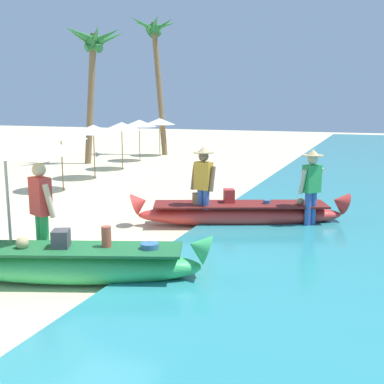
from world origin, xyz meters
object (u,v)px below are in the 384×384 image
at_px(person_vendor_hatted, 203,181).
at_px(palm_tree_tall_inland, 155,44).
at_px(patio_umbrella_large, 4,142).
at_px(person_vendor_assistant, 311,184).
at_px(person_tourist_customer, 41,210).
at_px(boat_green_foreground, 74,263).
at_px(boat_red_midground, 240,213).
at_px(palm_tree_leaning_seaward, 93,52).

distance_m(person_vendor_hatted, palm_tree_tall_inland, 15.86).
bearing_deg(palm_tree_tall_inland, patio_umbrella_large, -72.77).
relative_size(person_vendor_hatted, person_vendor_assistant, 1.03).
xyz_separation_m(person_tourist_customer, palm_tree_tall_inland, (-5.85, 16.73, 4.60)).
xyz_separation_m(boat_green_foreground, boat_red_midground, (1.40, 4.23, -0.03)).
bearing_deg(palm_tree_leaning_seaward, person_vendor_hatted, -46.95).
bearing_deg(palm_tree_leaning_seaward, palm_tree_tall_inland, 79.94).
height_order(boat_red_midground, palm_tree_leaning_seaward, palm_tree_leaning_seaward).
distance_m(person_tourist_customer, palm_tree_leaning_seaward, 14.41).
xyz_separation_m(boat_red_midground, person_vendor_hatted, (-0.69, -0.44, 0.74)).
distance_m(person_vendor_assistant, palm_tree_leaning_seaward, 13.66).
relative_size(person_vendor_assistant, patio_umbrella_large, 0.71).
distance_m(person_tourist_customer, patio_umbrella_large, 1.26).
bearing_deg(person_vendor_assistant, palm_tree_tall_inland, 127.15).
height_order(person_vendor_assistant, palm_tree_leaning_seaward, palm_tree_leaning_seaward).
xyz_separation_m(person_vendor_hatted, person_vendor_assistant, (2.18, 0.69, -0.03)).
height_order(boat_red_midground, person_vendor_hatted, person_vendor_hatted).
bearing_deg(person_vendor_assistant, palm_tree_leaning_seaward, 142.10).
bearing_deg(person_tourist_customer, patio_umbrella_large, 179.35).
relative_size(person_vendor_assistant, palm_tree_tall_inland, 0.25).
distance_m(boat_green_foreground, person_vendor_hatted, 3.91).
relative_size(person_tourist_customer, palm_tree_tall_inland, 0.25).
relative_size(patio_umbrella_large, palm_tree_leaning_seaward, 0.41).
bearing_deg(boat_red_midground, boat_green_foreground, -108.26).
bearing_deg(person_tourist_customer, person_vendor_assistant, 48.22).
bearing_deg(palm_tree_leaning_seaward, boat_red_midground, -43.13).
xyz_separation_m(person_vendor_hatted, palm_tree_leaning_seaward, (-8.17, 8.74, 3.80)).
distance_m(boat_red_midground, patio_umbrella_large, 5.14).
height_order(person_vendor_hatted, palm_tree_leaning_seaward, palm_tree_leaning_seaward).
xyz_separation_m(person_vendor_assistant, patio_umbrella_large, (-4.36, -4.13, 1.06)).
distance_m(boat_green_foreground, boat_red_midground, 4.45).
bearing_deg(patio_umbrella_large, palm_tree_leaning_seaward, 116.19).
bearing_deg(boat_green_foreground, palm_tree_leaning_seaward, 120.79).
bearing_deg(person_vendor_assistant, boat_green_foreground, -122.84).
bearing_deg(person_tourist_customer, palm_tree_tall_inland, 109.28).
bearing_deg(person_tourist_customer, boat_red_midground, 60.50).
relative_size(boat_red_midground, person_vendor_assistant, 2.71).
relative_size(boat_green_foreground, person_tourist_customer, 2.33).
bearing_deg(person_vendor_hatted, person_vendor_assistant, 17.46).
height_order(person_vendor_assistant, palm_tree_tall_inland, palm_tree_tall_inland).
xyz_separation_m(boat_red_midground, person_tourist_customer, (-2.20, -3.89, 0.71)).
bearing_deg(boat_green_foreground, patio_umbrella_large, 166.82).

